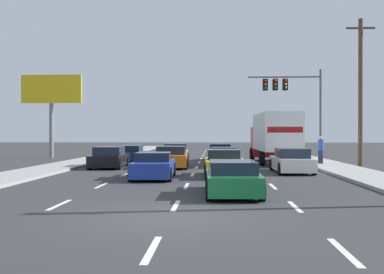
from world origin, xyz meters
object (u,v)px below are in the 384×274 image
car_yellow (223,164)px  box_truck (274,135)px  car_maroon (220,153)px  traffic_signal_mast (288,92)px  car_tan (223,158)px  car_white (292,161)px  car_orange (171,158)px  roadside_billboard (51,97)px  car_black (109,158)px  car_silver (176,153)px  utility_pole_mid (360,90)px  pedestrian_near_corner (321,150)px  car_navy (131,154)px  car_blue (154,166)px  car_green (232,178)px

car_yellow → box_truck: (3.68, 9.79, 1.40)m
car_maroon → traffic_signal_mast: size_ratio=0.54×
car_tan → box_truck: 4.94m
box_truck → car_white: bearing=-90.1°
box_truck → car_tan: bearing=-139.1°
car_orange → roadside_billboard: 16.06m
car_black → car_tan: car_black is taller
car_silver → box_truck: size_ratio=0.50×
utility_pole_mid → pedestrian_near_corner: (-2.45, 0.25, -3.82)m
car_orange → box_truck: (6.71, 4.44, 1.38)m
car_black → box_truck: box_truck is taller
car_navy → car_tan: bearing=-36.9°
car_white → pedestrian_near_corner: size_ratio=2.43×
car_tan → car_blue: bearing=-112.9°
car_green → traffic_signal_mast: bearing=76.6°
car_orange → car_green: size_ratio=0.95×
traffic_signal_mast → pedestrian_near_corner: (0.65, -9.17, -4.60)m
car_navy → utility_pole_mid: (15.56, -4.25, 4.28)m
car_white → pedestrian_near_corner: pedestrian_near_corner is taller
car_green → traffic_signal_mast: (5.60, 23.60, 5.08)m
car_maroon → car_blue: bearing=-102.6°
car_yellow → pedestrian_near_corner: size_ratio=2.32×
box_truck → roadside_billboard: size_ratio=1.25×
car_tan → car_maroon: bearing=91.2°
car_green → box_truck: 16.86m
car_navy → car_white: bearing=-42.5°
car_blue → car_white: size_ratio=0.98×
car_silver → car_blue: bearing=-89.2°
car_white → car_orange: bearing=155.7°
car_orange → box_truck: 8.16m
car_orange → car_yellow: (3.03, -5.35, -0.02)m
car_tan → car_white: 5.65m
car_yellow → roadside_billboard: roadside_billboard is taller
car_navy → traffic_signal_mast: (12.46, 5.17, 5.07)m
car_maroon → pedestrian_near_corner: (6.47, -5.36, 0.44)m
car_black → car_yellow: size_ratio=1.04×
car_silver → car_black: bearing=-113.0°
car_blue → car_maroon: (3.20, 14.36, 0.02)m
car_silver → car_white: size_ratio=1.03×
car_tan → car_black: bearing=-167.8°
car_black → car_orange: (3.76, 0.15, 0.02)m
car_blue → pedestrian_near_corner: 13.22m
pedestrian_near_corner → utility_pole_mid: bearing=-5.8°
roadside_billboard → pedestrian_near_corner: bearing=-21.5°
car_blue → car_yellow: bearing=20.5°
car_blue → car_maroon: car_maroon is taller
box_truck → traffic_signal_mast: bearing=73.6°
car_silver → car_orange: size_ratio=1.06×
car_navy → car_maroon: bearing=11.6°
car_silver → car_white: car_white is taller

